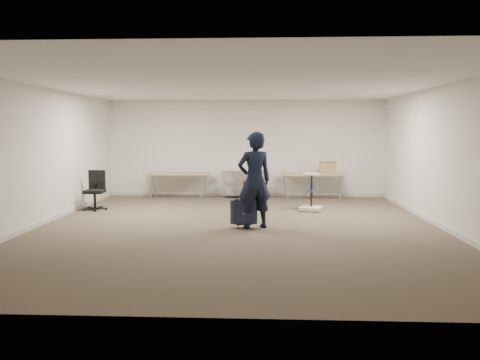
{
  "coord_description": "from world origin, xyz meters",
  "views": [
    {
      "loc": [
        0.47,
        -9.1,
        1.91
      ],
      "look_at": [
        0.03,
        0.3,
        0.92
      ],
      "focal_mm": 35.0,
      "sensor_mm": 36.0,
      "label": 1
    }
  ],
  "objects": [
    {
      "name": "room_shell",
      "position": [
        0.0,
        1.38,
        0.05
      ],
      "size": [
        8.0,
        9.0,
        9.0
      ],
      "color": "silver",
      "rests_on": "ground"
    },
    {
      "name": "folding_table_left",
      "position": [
        -1.9,
        3.95,
        0.68
      ],
      "size": [
        1.8,
        0.75,
        0.73
      ],
      "color": "#907458",
      "rests_on": "ground"
    },
    {
      "name": "suitcase",
      "position": [
        0.12,
        -0.01,
        0.32
      ],
      "size": [
        0.35,
        0.2,
        0.94
      ],
      "color": "black",
      "rests_on": "ground"
    },
    {
      "name": "cardboard_box",
      "position": [
        2.31,
        3.96,
        0.89
      ],
      "size": [
        0.46,
        0.36,
        0.33
      ],
      "primitive_type": "cube",
      "rotation": [
        0.0,
        0.0,
        -0.08
      ],
      "color": "olive",
      "rests_on": "folding_table_right"
    },
    {
      "name": "office_chair",
      "position": [
        -3.57,
        1.97,
        0.29
      ],
      "size": [
        0.58,
        0.58,
        0.95
      ],
      "color": "black",
      "rests_on": "ground"
    },
    {
      "name": "folding_table_right",
      "position": [
        1.9,
        3.95,
        0.68
      ],
      "size": [
        1.8,
        0.75,
        0.73
      ],
      "color": "#907458",
      "rests_on": "ground"
    },
    {
      "name": "ground",
      "position": [
        0.0,
        0.0,
        0.0
      ],
      "size": [
        9.0,
        9.0,
        0.0
      ],
      "primitive_type": "plane",
      "color": "#4D3B2E",
      "rests_on": "ground"
    },
    {
      "name": "equipment_cart",
      "position": [
        1.66,
        2.07,
        0.24
      ],
      "size": [
        0.62,
        0.62,
        0.9
      ],
      "color": "beige",
      "rests_on": "ground"
    },
    {
      "name": "wire_shelf",
      "position": [
        0.0,
        4.2,
        0.44
      ],
      "size": [
        1.22,
        0.47,
        0.8
      ],
      "color": "silver",
      "rests_on": "ground"
    },
    {
      "name": "person",
      "position": [
        0.33,
        -0.01,
        0.95
      ],
      "size": [
        0.81,
        0.67,
        1.9
      ],
      "primitive_type": "imported",
      "rotation": [
        0.0,
        0.0,
        3.51
      ],
      "color": "black",
      "rests_on": "ground"
    }
  ]
}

